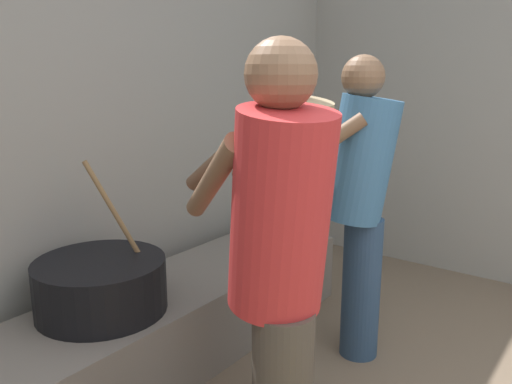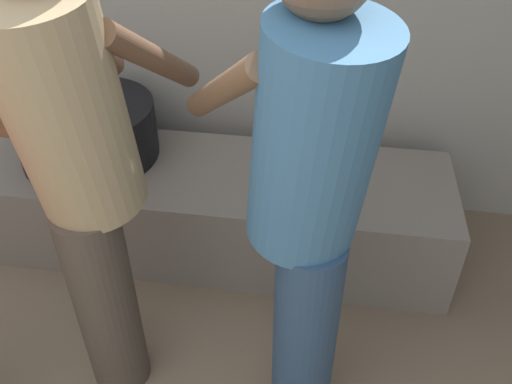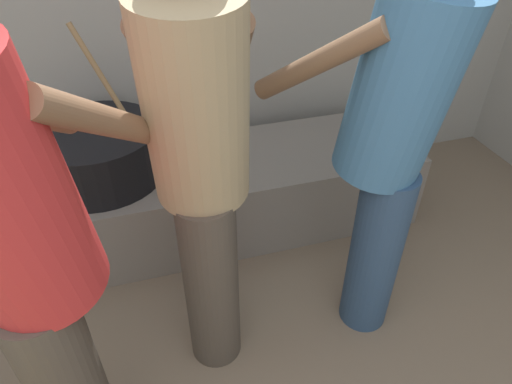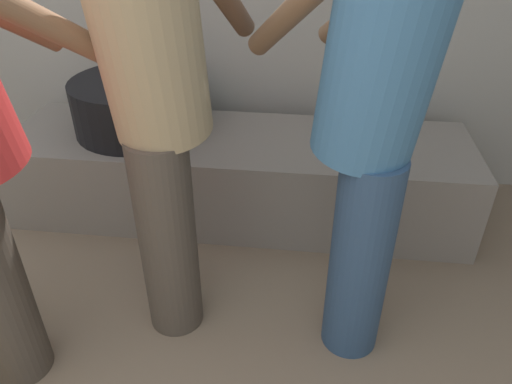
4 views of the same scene
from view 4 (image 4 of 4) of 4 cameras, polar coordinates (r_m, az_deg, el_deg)
hearth_ledge at (r=2.38m, az=-2.06°, el=2.03°), size 2.19×0.60×0.41m
cooking_pot_main at (r=2.39m, az=-13.98°, el=10.02°), size 0.59×0.59×0.70m
cook_in_blue_shirt at (r=1.39m, az=13.83°, el=9.41°), size 0.63×0.72×1.57m
cook_in_tan_shirt at (r=1.47m, az=-11.87°, el=11.64°), size 0.43×0.71×1.60m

